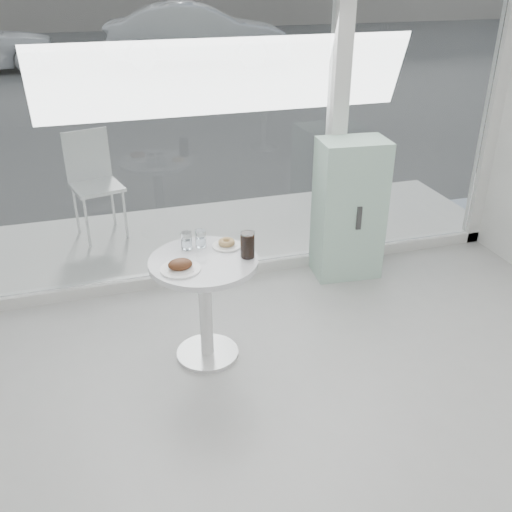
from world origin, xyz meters
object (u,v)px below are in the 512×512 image
object	(u,v)px
mint_cabinet	(349,209)
water_tumbler_a	(187,242)
patio_chair	(93,177)
car_silver	(197,34)
plate_fritter	(181,266)
main_table	(205,288)
cola_glass	(248,245)
plate_donut	(227,244)
water_tumbler_b	(201,240)

from	to	relation	value
mint_cabinet	water_tumbler_a	size ratio (longest dim) A/B	10.10
patio_chair	car_silver	world-z (taller)	car_silver
patio_chair	plate_fritter	distance (m)	2.40
patio_chair	car_silver	bearing A→B (deg)	58.74
main_table	mint_cabinet	world-z (taller)	mint_cabinet
patio_chair	plate_fritter	world-z (taller)	patio_chair
main_table	car_silver	world-z (taller)	car_silver
car_silver	cola_glass	world-z (taller)	car_silver
mint_cabinet	car_silver	distance (m)	11.79
plate_donut	water_tumbler_b	size ratio (longest dim) A/B	1.64
car_silver	water_tumbler_a	distance (m)	12.67
cola_glass	plate_fritter	bearing A→B (deg)	-174.03
mint_cabinet	cola_glass	world-z (taller)	mint_cabinet
car_silver	water_tumbler_b	size ratio (longest dim) A/B	39.49
plate_fritter	mint_cabinet	bearing A→B (deg)	30.35
water_tumbler_b	cola_glass	size ratio (longest dim) A/B	0.68
main_table	cola_glass	world-z (taller)	cola_glass
patio_chair	plate_fritter	xyz separation A→B (m)	(0.45, -2.35, 0.17)
plate_donut	water_tumbler_a	bearing A→B (deg)	170.30
mint_cabinet	patio_chair	world-z (taller)	mint_cabinet
car_silver	water_tumbler_a	bearing A→B (deg)	176.89
main_table	water_tumbler_b	xyz separation A→B (m)	(0.03, 0.19, 0.27)
main_table	patio_chair	world-z (taller)	patio_chair
plate_fritter	water_tumbler_b	bearing A→B (deg)	56.55
patio_chair	water_tumbler_a	size ratio (longest dim) A/B	8.51
mint_cabinet	water_tumbler_b	size ratio (longest dim) A/B	10.09
car_silver	plate_donut	size ratio (longest dim) A/B	24.11
water_tumbler_a	plate_donut	bearing A→B (deg)	-9.70
water_tumbler_b	water_tumbler_a	bearing A→B (deg)	-178.31
patio_chair	plate_fritter	bearing A→B (deg)	-93.44
water_tumbler_b	plate_fritter	bearing A→B (deg)	-123.45
plate_donut	water_tumbler_a	xyz separation A→B (m)	(-0.27, 0.05, 0.03)
water_tumbler_a	cola_glass	distance (m)	0.43
patio_chair	mint_cabinet	bearing A→B (deg)	-48.50
main_table	water_tumbler_a	xyz separation A→B (m)	(-0.07, 0.19, 0.27)
car_silver	water_tumbler_b	bearing A→B (deg)	177.32
water_tumbler_b	cola_glass	distance (m)	0.36
main_table	water_tumbler_b	bearing A→B (deg)	82.40
patio_chair	cola_glass	world-z (taller)	patio_chair
plate_donut	water_tumbler_b	bearing A→B (deg)	164.01
patio_chair	water_tumbler_a	xyz separation A→B (m)	(0.54, -2.07, 0.19)
patio_chair	plate_donut	world-z (taller)	patio_chair
plate_donut	water_tumbler_b	distance (m)	0.18
water_tumbler_a	water_tumbler_b	size ratio (longest dim) A/B	1.00
main_table	plate_donut	xyz separation A→B (m)	(0.19, 0.14, 0.24)
patio_chair	plate_donut	xyz separation A→B (m)	(0.81, -2.11, 0.16)
water_tumbler_b	main_table	bearing A→B (deg)	-97.60
patio_chair	water_tumbler_a	world-z (taller)	patio_chair
plate_fritter	cola_glass	bearing A→B (deg)	5.97
mint_cabinet	plate_donut	distance (m)	1.45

